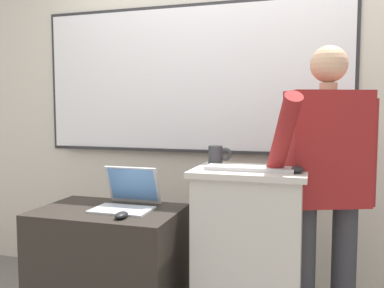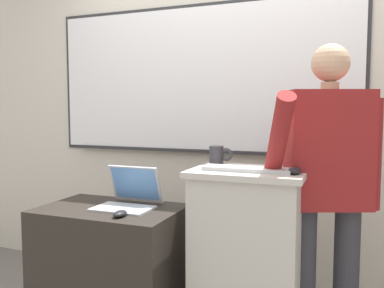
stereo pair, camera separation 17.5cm
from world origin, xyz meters
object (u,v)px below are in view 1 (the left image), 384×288
Objects in this scene: person_presenter at (326,179)px; lectern_podium at (249,262)px; coffee_mug at (217,155)px; computer_mouse_by_laptop at (121,215)px; laptop at (128,195)px; computer_mouse_by_keyboard at (297,169)px; side_desk at (109,273)px; wireless_keyboard at (249,168)px.

lectern_podium is at bearing 178.06° from person_presenter.
person_presenter is 0.61m from coffee_mug.
coffee_mug is at bearing 42.84° from computer_mouse_by_laptop.
computer_mouse_by_keyboard is (0.94, -0.07, 0.20)m from laptop.
person_presenter is at bearing 7.04° from laptop.
person_presenter reaches higher than side_desk.
side_desk is at bearing -158.35° from coffee_mug.
side_desk is 1.81× the size of wireless_keyboard.
lectern_podium is 0.61× the size of person_presenter.
coffee_mug is (-0.21, 0.15, 0.55)m from lectern_podium.
side_desk is 2.46× the size of laptop.
laptop is at bearing 165.77° from person_presenter.
coffee_mug reaches higher than computer_mouse_by_laptop.
person_presenter reaches higher than computer_mouse_by_laptop.
person_presenter is 1.09m from computer_mouse_by_laptop.
side_desk is 1.02m from wireless_keyboard.
person_presenter is at bearing -1.55° from coffee_mug.
side_desk is 1.32m from person_presenter.
side_desk is 8.05× the size of computer_mouse_by_laptop.
person_presenter is 5.00× the size of laptop.
computer_mouse_by_keyboard is 0.73× the size of coffee_mug.
computer_mouse_by_keyboard is at bearing 0.58° from side_desk.
lectern_podium is 0.80m from side_desk.
coffee_mug is (-0.46, 0.22, 0.03)m from computer_mouse_by_keyboard.
computer_mouse_by_laptop is 0.63m from coffee_mug.
coffee_mug reaches higher than side_desk.
wireless_keyboard is at bearing 177.04° from computer_mouse_by_keyboard.
computer_mouse_by_keyboard is at bearing -2.96° from wireless_keyboard.
lectern_podium reaches higher than computer_mouse_by_laptop.
wireless_keyboard is (0.01, -0.06, 0.51)m from lectern_podium.
computer_mouse_by_laptop is (-1.01, -0.37, -0.18)m from person_presenter.
computer_mouse_by_keyboard reaches higher than wireless_keyboard.
lectern_podium is 10.02× the size of computer_mouse_by_laptop.
lectern_podium is at bearing -0.03° from laptop.
coffee_mug is at bearing 154.55° from computer_mouse_by_keyboard.
wireless_keyboard reaches higher than side_desk.
wireless_keyboard reaches higher than laptop.
coffee_mug reaches higher than lectern_podium.
person_presenter is 11.99× the size of coffee_mug.
wireless_keyboard is 4.45× the size of computer_mouse_by_laptop.
coffee_mug reaches higher than wireless_keyboard.
side_desk is at bearing 168.98° from person_presenter.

